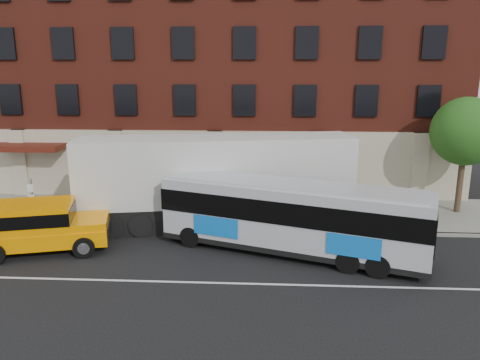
# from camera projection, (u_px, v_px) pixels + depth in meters

# --- Properties ---
(ground) EXTENTS (120.00, 120.00, 0.00)m
(ground) POSITION_uv_depth(u_px,v_px,m) (181.00, 288.00, 16.77)
(ground) COLOR black
(ground) RESTS_ON ground
(sidewalk) EXTENTS (60.00, 6.00, 0.15)m
(sidewalk) POSITION_uv_depth(u_px,v_px,m) (210.00, 211.00, 25.48)
(sidewalk) COLOR gray
(sidewalk) RESTS_ON ground
(kerb) EXTENTS (60.00, 0.25, 0.15)m
(kerb) POSITION_uv_depth(u_px,v_px,m) (203.00, 230.00, 22.57)
(kerb) COLOR gray
(kerb) RESTS_ON ground
(lane_line) EXTENTS (60.00, 0.12, 0.01)m
(lane_line) POSITION_uv_depth(u_px,v_px,m) (184.00, 282.00, 17.25)
(lane_line) COLOR silver
(lane_line) RESTS_ON ground
(building) EXTENTS (30.00, 12.10, 15.00)m
(building) POSITION_uv_depth(u_px,v_px,m) (222.00, 71.00, 31.37)
(building) COLOR maroon
(building) RESTS_ON sidewalk
(sign_pole) EXTENTS (0.30, 0.20, 2.50)m
(sign_pole) POSITION_uv_depth(u_px,v_px,m) (32.00, 199.00, 22.84)
(sign_pole) COLOR slate
(sign_pole) RESTS_ON ground
(street_tree) EXTENTS (3.60, 3.60, 6.20)m
(street_tree) POSITION_uv_depth(u_px,v_px,m) (467.00, 134.00, 24.19)
(street_tree) COLOR #39271C
(street_tree) RESTS_ON sidewalk
(city_bus) EXTENTS (11.51, 6.10, 3.11)m
(city_bus) POSITION_uv_depth(u_px,v_px,m) (292.00, 215.00, 19.58)
(city_bus) COLOR #ABAFB7
(city_bus) RESTS_ON ground
(yellow_suv) EXTENTS (5.89, 3.58, 2.19)m
(yellow_suv) POSITION_uv_depth(u_px,v_px,m) (36.00, 224.00, 19.84)
(yellow_suv) COLOR #FF9400
(yellow_suv) RESTS_ON ground
(shipping_container) EXTENTS (13.78, 5.05, 4.50)m
(shipping_container) POSITION_uv_depth(u_px,v_px,m) (217.00, 182.00, 23.09)
(shipping_container) COLOR black
(shipping_container) RESTS_ON ground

